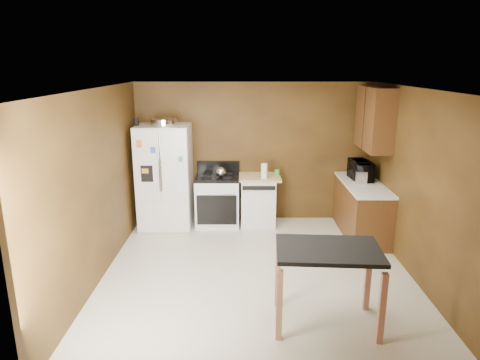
{
  "coord_description": "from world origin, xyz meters",
  "views": [
    {
      "loc": [
        -0.21,
        -5.33,
        2.8
      ],
      "look_at": [
        -0.24,
        0.85,
        1.12
      ],
      "focal_mm": 32.0,
      "sensor_mm": 36.0,
      "label": 1
    }
  ],
  "objects_px": {
    "paper_towel": "(264,171)",
    "gas_range": "(218,200)",
    "dishwasher": "(258,200)",
    "kettle": "(221,172)",
    "toaster": "(361,176)",
    "green_canister": "(277,172)",
    "refrigerator": "(165,177)",
    "pen_cup": "(136,122)",
    "microwave": "(361,171)",
    "roasting_pan": "(164,122)",
    "island": "(328,261)"
  },
  "relations": [
    {
      "from": "microwave",
      "to": "island",
      "type": "relative_size",
      "value": 0.47
    },
    {
      "from": "microwave",
      "to": "dishwasher",
      "type": "bearing_deg",
      "value": 76.01
    },
    {
      "from": "refrigerator",
      "to": "island",
      "type": "bearing_deg",
      "value": -52.9
    },
    {
      "from": "pen_cup",
      "to": "kettle",
      "type": "bearing_deg",
      "value": 1.77
    },
    {
      "from": "paper_towel",
      "to": "gas_range",
      "type": "xyz_separation_m",
      "value": [
        -0.81,
        0.12,
        -0.56
      ]
    },
    {
      "from": "green_canister",
      "to": "toaster",
      "type": "relative_size",
      "value": 0.34
    },
    {
      "from": "kettle",
      "to": "green_canister",
      "type": "relative_size",
      "value": 1.83
    },
    {
      "from": "kettle",
      "to": "gas_range",
      "type": "height_order",
      "value": "gas_range"
    },
    {
      "from": "toaster",
      "to": "roasting_pan",
      "type": "bearing_deg",
      "value": -178.68
    },
    {
      "from": "refrigerator",
      "to": "gas_range",
      "type": "relative_size",
      "value": 1.64
    },
    {
      "from": "toaster",
      "to": "gas_range",
      "type": "distance_m",
      "value": 2.49
    },
    {
      "from": "green_canister",
      "to": "microwave",
      "type": "relative_size",
      "value": 0.18
    },
    {
      "from": "kettle",
      "to": "toaster",
      "type": "relative_size",
      "value": 0.63
    },
    {
      "from": "pen_cup",
      "to": "microwave",
      "type": "xyz_separation_m",
      "value": [
        3.78,
        -0.09,
        -0.82
      ]
    },
    {
      "from": "microwave",
      "to": "gas_range",
      "type": "height_order",
      "value": "microwave"
    },
    {
      "from": "roasting_pan",
      "to": "pen_cup",
      "type": "xyz_separation_m",
      "value": [
        -0.45,
        -0.08,
        0.01
      ]
    },
    {
      "from": "kettle",
      "to": "microwave",
      "type": "height_order",
      "value": "microwave"
    },
    {
      "from": "refrigerator",
      "to": "island",
      "type": "distance_m",
      "value": 3.76
    },
    {
      "from": "roasting_pan",
      "to": "refrigerator",
      "type": "height_order",
      "value": "roasting_pan"
    },
    {
      "from": "roasting_pan",
      "to": "kettle",
      "type": "distance_m",
      "value": 1.29
    },
    {
      "from": "toaster",
      "to": "dishwasher",
      "type": "relative_size",
      "value": 0.32
    },
    {
      "from": "kettle",
      "to": "paper_towel",
      "type": "xyz_separation_m",
      "value": [
        0.75,
        -0.03,
        0.03
      ]
    },
    {
      "from": "roasting_pan",
      "to": "dishwasher",
      "type": "bearing_deg",
      "value": 2.98
    },
    {
      "from": "toaster",
      "to": "refrigerator",
      "type": "bearing_deg",
      "value": -178.6
    },
    {
      "from": "pen_cup",
      "to": "toaster",
      "type": "xyz_separation_m",
      "value": [
        3.74,
        -0.27,
        -0.86
      ]
    },
    {
      "from": "paper_towel",
      "to": "refrigerator",
      "type": "relative_size",
      "value": 0.14
    },
    {
      "from": "paper_towel",
      "to": "refrigerator",
      "type": "xyz_separation_m",
      "value": [
        -1.72,
        0.06,
        -0.12
      ]
    },
    {
      "from": "island",
      "to": "microwave",
      "type": "bearing_deg",
      "value": 68.95
    },
    {
      "from": "gas_range",
      "to": "dishwasher",
      "type": "bearing_deg",
      "value": 1.94
    },
    {
      "from": "pen_cup",
      "to": "toaster",
      "type": "height_order",
      "value": "pen_cup"
    },
    {
      "from": "toaster",
      "to": "green_canister",
      "type": "bearing_deg",
      "value": 166.96
    },
    {
      "from": "green_canister",
      "to": "island",
      "type": "bearing_deg",
      "value": -84.59
    },
    {
      "from": "dishwasher",
      "to": "kettle",
      "type": "bearing_deg",
      "value": -169.55
    },
    {
      "from": "toaster",
      "to": "dishwasher",
      "type": "bearing_deg",
      "value": 172.96
    },
    {
      "from": "paper_towel",
      "to": "toaster",
      "type": "relative_size",
      "value": 0.9
    },
    {
      "from": "gas_range",
      "to": "island",
      "type": "distance_m",
      "value": 3.36
    },
    {
      "from": "toaster",
      "to": "refrigerator",
      "type": "relative_size",
      "value": 0.16
    },
    {
      "from": "roasting_pan",
      "to": "refrigerator",
      "type": "distance_m",
      "value": 0.96
    },
    {
      "from": "paper_towel",
      "to": "gas_range",
      "type": "distance_m",
      "value": 0.99
    },
    {
      "from": "gas_range",
      "to": "microwave",
      "type": "bearing_deg",
      "value": -5.47
    },
    {
      "from": "roasting_pan",
      "to": "kettle",
      "type": "bearing_deg",
      "value": -2.21
    },
    {
      "from": "pen_cup",
      "to": "island",
      "type": "xyz_separation_m",
      "value": [
        2.69,
        -2.92,
        -1.11
      ]
    },
    {
      "from": "toaster",
      "to": "pen_cup",
      "type": "bearing_deg",
      "value": -176.73
    },
    {
      "from": "green_canister",
      "to": "microwave",
      "type": "height_order",
      "value": "microwave"
    },
    {
      "from": "gas_range",
      "to": "toaster",
      "type": "bearing_deg",
      "value": -9.63
    },
    {
      "from": "microwave",
      "to": "dishwasher",
      "type": "distance_m",
      "value": 1.84
    },
    {
      "from": "island",
      "to": "refrigerator",
      "type": "bearing_deg",
      "value": 127.1
    },
    {
      "from": "roasting_pan",
      "to": "dishwasher",
      "type": "distance_m",
      "value": 2.13
    },
    {
      "from": "green_canister",
      "to": "pen_cup",
      "type": "bearing_deg",
      "value": -174.48
    },
    {
      "from": "refrigerator",
      "to": "toaster",
      "type": "bearing_deg",
      "value": -5.98
    }
  ]
}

